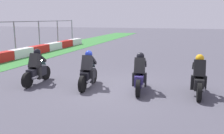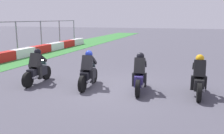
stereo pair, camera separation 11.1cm
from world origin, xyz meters
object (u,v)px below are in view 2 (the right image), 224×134
(rider_lane_d, at_px, (37,69))
(rider_lane_a, at_px, (199,79))
(rider_lane_b, at_px, (140,76))
(rider_lane_c, at_px, (88,72))

(rider_lane_d, bearing_deg, rider_lane_a, -88.75)
(rider_lane_b, bearing_deg, rider_lane_c, 85.23)
(rider_lane_c, relative_size, rider_lane_d, 1.00)
(rider_lane_a, height_order, rider_lane_c, same)
(rider_lane_a, distance_m, rider_lane_b, 2.14)
(rider_lane_a, distance_m, rider_lane_c, 4.26)
(rider_lane_a, height_order, rider_lane_b, same)
(rider_lane_c, bearing_deg, rider_lane_d, 89.24)
(rider_lane_b, relative_size, rider_lane_d, 1.00)
(rider_lane_b, xyz_separation_m, rider_lane_c, (-0.07, 2.12, 0.00))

